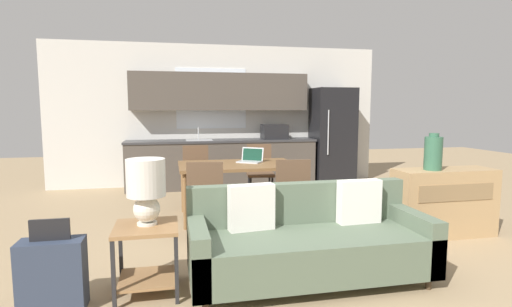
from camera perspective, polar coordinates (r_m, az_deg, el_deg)
name	(u,v)px	position (r m, az deg, el deg)	size (l,w,h in m)	color
ground_plane	(286,282)	(3.64, 4.25, -17.80)	(20.00, 20.00, 0.00)	#9E8460
wall_back	(219,115)	(7.87, -5.27, 5.49)	(6.40, 0.07, 2.70)	silver
kitchen_counter	(223,142)	(7.60, -4.81, 1.58)	(3.55, 0.65, 2.15)	#4C443D
refrigerator	(332,136)	(8.09, 10.86, 2.49)	(0.78, 0.70, 1.88)	black
dining_table	(237,168)	(5.44, -2.66, -2.08)	(1.57, 0.97, 0.74)	brown
couch	(307,242)	(3.59, 7.34, -12.40)	(2.05, 0.80, 0.84)	#3D2D1E
side_table	(147,248)	(3.41, -15.34, -12.85)	(0.50, 0.50, 0.56)	olive
table_lamp	(146,186)	(3.31, -15.44, -4.52)	(0.31, 0.31, 0.53)	silver
credenza	(444,202)	(5.21, 25.23, -6.32)	(1.19, 0.41, 0.79)	tan
vase	(433,153)	(4.98, 23.99, 0.09)	(0.20, 0.20, 0.42)	#336047
dining_chair_far_right	(260,170)	(6.42, 0.56, -2.32)	(0.46, 0.46, 0.91)	brown
dining_chair_near_left	(205,196)	(4.57, -7.23, -6.01)	(0.47, 0.47, 0.91)	brown
dining_chair_near_right	(291,192)	(4.75, 5.03, -5.52)	(0.47, 0.47, 0.91)	brown
dining_chair_far_left	(196,172)	(6.27, -8.52, -2.61)	(0.42, 0.42, 0.91)	brown
laptop	(251,159)	(5.59, -0.74, -0.73)	(0.41, 0.39, 0.20)	#B7BABC
suitcase	(53,275)	(3.43, -27.07, -15.14)	(0.46, 0.22, 0.70)	#2D384C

